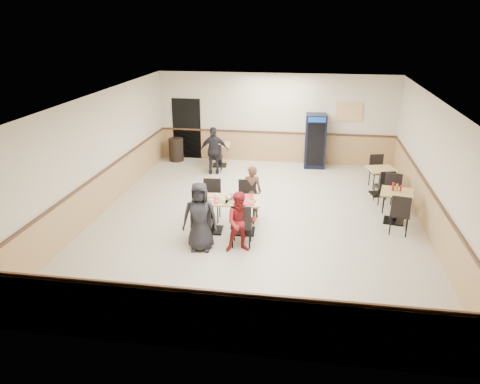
% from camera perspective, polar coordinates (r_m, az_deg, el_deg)
% --- Properties ---
extents(ground, '(10.00, 10.00, 0.00)m').
position_cam_1_polar(ground, '(11.67, 2.13, -3.28)').
color(ground, beige).
rests_on(ground, ground).
extents(room_shell, '(10.00, 10.00, 10.00)m').
position_cam_1_polar(room_shell, '(13.80, 10.79, 2.76)').
color(room_shell, silver).
rests_on(room_shell, ground).
extents(main_table, '(1.56, 0.85, 0.81)m').
position_cam_1_polar(main_table, '(10.78, -1.49, -2.23)').
color(main_table, black).
rests_on(main_table, ground).
extents(main_chairs, '(1.45, 1.86, 1.03)m').
position_cam_1_polar(main_chairs, '(10.80, -1.77, -2.35)').
color(main_chairs, black).
rests_on(main_chairs, ground).
extents(diner_woman_left, '(0.79, 0.56, 1.52)m').
position_cam_1_polar(diner_woman_left, '(9.92, -4.91, -3.02)').
color(diner_woman_left, black).
rests_on(diner_woman_left, ground).
extents(diner_woman_right, '(0.74, 0.63, 1.33)m').
position_cam_1_polar(diner_woman_right, '(9.85, 0.09, -3.70)').
color(diner_woman_right, maroon).
rests_on(diner_woman_right, ground).
extents(diner_man_opposite, '(0.51, 0.36, 1.34)m').
position_cam_1_polar(diner_man_opposite, '(11.54, 1.44, 0.05)').
color(diner_man_opposite, brown).
rests_on(diner_man_opposite, ground).
extents(lone_diner, '(0.95, 0.56, 1.52)m').
position_cam_1_polar(lone_diner, '(14.80, -3.18, 5.04)').
color(lone_diner, black).
rests_on(lone_diner, ground).
extents(tabletop_clutter, '(1.34, 0.71, 0.12)m').
position_cam_1_polar(tabletop_clutter, '(10.59, -1.51, -0.93)').
color(tabletop_clutter, red).
rests_on(tabletop_clutter, main_table).
extents(side_table_near, '(0.87, 0.87, 0.79)m').
position_cam_1_polar(side_table_near, '(11.91, 18.47, -1.14)').
color(side_table_near, black).
rests_on(side_table_near, ground).
extents(side_table_near_chair_south, '(0.54, 0.54, 1.00)m').
position_cam_1_polar(side_table_near_chair_south, '(11.34, 18.93, -2.43)').
color(side_table_near_chair_south, black).
rests_on(side_table_near_chair_south, ground).
extents(side_table_near_chair_north, '(0.54, 0.54, 1.00)m').
position_cam_1_polar(side_table_near_chair_north, '(12.51, 18.03, -0.18)').
color(side_table_near_chair_north, black).
rests_on(side_table_near_chair_north, ground).
extents(side_table_far, '(0.88, 0.88, 0.77)m').
position_cam_1_polar(side_table_far, '(13.63, 16.79, 1.71)').
color(side_table_far, black).
rests_on(side_table_far, ground).
extents(side_table_far_chair_south, '(0.55, 0.55, 0.98)m').
position_cam_1_polar(side_table_far_chair_south, '(13.06, 17.10, 0.75)').
color(side_table_far_chair_south, black).
rests_on(side_table_far_chair_south, ground).
extents(side_table_far_chair_north, '(0.55, 0.55, 0.98)m').
position_cam_1_polar(side_table_far_chair_north, '(14.22, 16.48, 2.42)').
color(side_table_far_chair_north, black).
rests_on(side_table_far_chair_north, ground).
extents(condiment_caddy, '(0.23, 0.06, 0.20)m').
position_cam_1_polar(condiment_caddy, '(11.83, 18.48, 0.55)').
color(condiment_caddy, '#B00C14').
rests_on(condiment_caddy, side_table_near).
extents(back_table, '(0.79, 0.79, 0.76)m').
position_cam_1_polar(back_table, '(15.68, -2.51, 4.99)').
color(back_table, black).
rests_on(back_table, ground).
extents(back_table_chair_lone, '(0.50, 0.50, 0.96)m').
position_cam_1_polar(back_table_chair_lone, '(15.11, -2.96, 4.29)').
color(back_table_chair_lone, black).
rests_on(back_table_chair_lone, ground).
extents(pepsi_cooler, '(0.70, 0.71, 1.77)m').
position_cam_1_polar(pepsi_cooler, '(15.67, 9.15, 6.18)').
color(pepsi_cooler, black).
rests_on(pepsi_cooler, ground).
extents(trash_bin, '(0.50, 0.50, 0.79)m').
position_cam_1_polar(trash_bin, '(16.42, -7.78, 5.14)').
color(trash_bin, black).
rests_on(trash_bin, ground).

